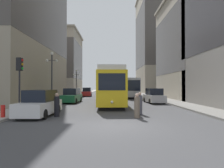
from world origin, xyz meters
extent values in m
plane|color=#424244|center=(0.00, 0.00, 0.00)|extent=(200.00, 200.00, 0.00)
cube|color=gray|center=(-7.77, 40.00, 0.07)|extent=(2.60, 120.00, 0.15)
cube|color=gray|center=(7.77, 40.00, 0.07)|extent=(2.60, 120.00, 0.15)
cube|color=black|center=(-0.30, 12.79, 0.17)|extent=(2.55, 13.32, 0.35)
cube|color=gold|center=(-0.30, 12.79, 1.90)|extent=(2.97, 14.48, 3.10)
cube|color=black|center=(-0.30, 12.79, 2.60)|extent=(2.99, 13.90, 1.08)
cube|color=silver|center=(-0.30, 12.79, 3.67)|extent=(2.76, 14.18, 0.44)
cube|color=black|center=(-0.11, 5.60, 2.44)|extent=(2.21, 0.14, 1.40)
sphere|color=#F2EACC|center=(-0.11, 5.53, 0.80)|extent=(0.24, 0.24, 0.24)
cube|color=black|center=(3.27, 26.48, 0.17)|extent=(2.22, 11.58, 0.35)
cube|color=#B7B7BA|center=(3.27, 26.48, 1.90)|extent=(2.61, 12.58, 3.10)
cube|color=black|center=(3.27, 26.48, 2.44)|extent=(2.64, 12.08, 1.30)
cube|color=black|center=(3.30, 20.22, 2.21)|extent=(2.30, 0.09, 1.71)
cylinder|color=black|center=(-5.94, 28.75, 0.32)|extent=(0.22, 0.65, 0.64)
cylinder|color=black|center=(-6.11, 31.75, 0.32)|extent=(0.22, 0.65, 0.64)
cylinder|color=black|center=(-4.23, 28.84, 0.32)|extent=(0.22, 0.65, 0.64)
cylinder|color=black|center=(-4.40, 31.85, 0.32)|extent=(0.22, 0.65, 0.64)
cube|color=maroon|center=(-5.17, 30.30, 0.60)|extent=(2.08, 4.94, 0.84)
cube|color=black|center=(-5.17, 30.42, 1.42)|extent=(1.73, 2.75, 0.80)
cylinder|color=black|center=(-6.07, 13.05, 0.32)|extent=(0.20, 0.65, 0.64)
cylinder|color=black|center=(-5.97, 16.12, 0.32)|extent=(0.20, 0.65, 0.64)
cylinder|color=black|center=(-4.37, 12.99, 0.32)|extent=(0.20, 0.65, 0.64)
cylinder|color=black|center=(-4.26, 16.07, 0.32)|extent=(0.20, 0.65, 0.64)
cube|color=#14512D|center=(-5.17, 14.56, 0.60)|extent=(1.97, 5.02, 0.84)
cube|color=black|center=(-5.16, 14.68, 1.42)|extent=(1.67, 2.78, 0.80)
cylinder|color=black|center=(5.95, 15.27, 0.32)|extent=(0.21, 0.65, 0.64)
cylinder|color=black|center=(6.10, 12.53, 0.32)|extent=(0.21, 0.65, 0.64)
cylinder|color=black|center=(4.24, 15.18, 0.32)|extent=(0.21, 0.65, 0.64)
cylinder|color=black|center=(4.39, 12.43, 0.32)|extent=(0.21, 0.65, 0.64)
cube|color=#B2B2B7|center=(5.17, 13.85, 0.60)|extent=(2.04, 4.53, 0.84)
cube|color=black|center=(5.17, 13.74, 1.42)|extent=(1.72, 2.52, 0.80)
cylinder|color=black|center=(-6.05, 2.04, 0.32)|extent=(0.19, 0.64, 0.64)
cylinder|color=black|center=(-5.99, 4.92, 0.32)|extent=(0.19, 0.64, 0.64)
cylinder|color=black|center=(-4.34, 2.00, 0.32)|extent=(0.19, 0.64, 0.64)
cylinder|color=black|center=(-4.28, 4.89, 0.32)|extent=(0.19, 0.64, 0.64)
cube|color=silver|center=(-5.17, 3.46, 0.60)|extent=(1.90, 4.69, 0.84)
cube|color=black|center=(-5.17, 3.58, 1.42)|extent=(1.64, 2.59, 0.80)
cylinder|color=#6B5B4C|center=(1.51, 2.51, 0.69)|extent=(0.36, 0.36, 1.38)
sphere|color=tan|center=(1.51, 2.51, 1.49)|extent=(0.25, 0.25, 0.25)
cylinder|color=#4C4C56|center=(1.95, 4.18, 0.70)|extent=(0.37, 0.37, 1.40)
sphere|color=tan|center=(1.95, 4.18, 1.51)|extent=(0.25, 0.25, 0.25)
cylinder|color=black|center=(-3.90, 3.13, 0.69)|extent=(0.36, 0.36, 1.38)
sphere|color=tan|center=(-3.90, 3.13, 1.49)|extent=(0.25, 0.25, 0.25)
cylinder|color=#232328|center=(-6.87, 3.99, 2.16)|extent=(0.12, 0.12, 4.01)
cube|color=black|center=(-6.87, 3.99, 3.69)|extent=(0.36, 0.36, 0.95)
sphere|color=red|center=(-6.67, 3.99, 3.99)|extent=(0.18, 0.18, 0.18)
sphere|color=gold|center=(-6.67, 3.99, 3.69)|extent=(0.18, 0.18, 0.18)
sphere|color=green|center=(-6.67, 3.99, 3.38)|extent=(0.18, 0.18, 0.18)
cylinder|color=#333338|center=(-7.07, 12.40, 2.96)|extent=(0.16, 0.16, 5.61)
sphere|color=white|center=(-7.07, 12.40, 5.92)|extent=(0.36, 0.36, 0.36)
sphere|color=white|center=(-7.62, 12.40, 5.09)|extent=(0.31, 0.31, 0.31)
sphere|color=white|center=(-6.52, 12.40, 5.09)|extent=(0.31, 0.31, 0.31)
cube|color=#333338|center=(-7.07, 12.40, 5.09)|extent=(1.10, 0.06, 0.06)
cylinder|color=#333338|center=(-7.07, 28.62, 2.59)|extent=(0.16, 0.16, 4.88)
sphere|color=white|center=(-7.07, 28.62, 5.20)|extent=(0.36, 0.36, 0.36)
sphere|color=white|center=(-7.62, 28.62, 4.45)|extent=(0.31, 0.31, 0.31)
sphere|color=white|center=(-6.52, 28.62, 4.45)|extent=(0.31, 0.31, 0.31)
cube|color=#333338|center=(-7.07, 28.62, 4.45)|extent=(1.10, 0.06, 0.06)
cylinder|color=red|center=(-6.94, 1.99, 0.53)|extent=(0.26, 0.26, 0.75)
cube|color=#B2A893|center=(-15.37, 43.05, 8.17)|extent=(12.61, 14.16, 16.34)
cube|color=#595451|center=(-15.37, 43.05, 8.99)|extent=(12.65, 14.20, 9.80)
cube|color=gray|center=(-15.37, 43.05, 16.59)|extent=(13.21, 14.76, 0.50)
cube|color=#B2A893|center=(16.01, 21.42, 8.21)|extent=(13.89, 15.35, 16.43)
cube|color=#595451|center=(16.01, 21.42, 9.04)|extent=(13.93, 15.39, 9.86)
cube|color=gray|center=(14.73, 51.28, 15.71)|extent=(11.32, 19.16, 31.42)
cube|color=#494440|center=(14.73, 51.28, 17.28)|extent=(11.36, 19.20, 18.85)
camera|label=1|loc=(-0.22, -10.12, 2.07)|focal=30.98mm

